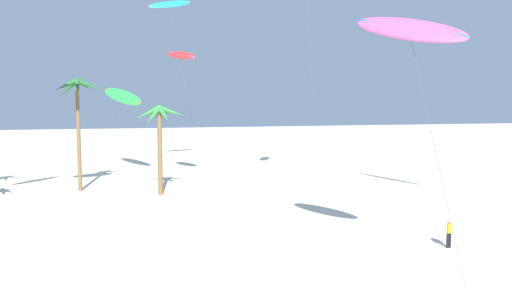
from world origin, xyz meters
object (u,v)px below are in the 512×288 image
at_px(palm_tree_3, 77,98).
at_px(person_near_left, 449,232).
at_px(palm_tree_4, 159,122).
at_px(flying_kite_4, 410,29).
at_px(flying_kite_5, 122,96).
at_px(flying_kite_7, 170,4).
at_px(flying_kite_6, 181,55).

height_order(palm_tree_3, person_near_left, palm_tree_3).
bearing_deg(palm_tree_3, palm_tree_4, -28.21).
distance_m(flying_kite_4, flying_kite_5, 39.76).
xyz_separation_m(flying_kite_4, flying_kite_5, (-13.79, 37.19, -2.67)).
relative_size(palm_tree_3, flying_kite_4, 0.82).
distance_m(flying_kite_4, flying_kite_7, 40.04).
relative_size(flying_kite_5, flying_kite_6, 0.84).
height_order(palm_tree_4, flying_kite_7, flying_kite_7).
xyz_separation_m(flying_kite_4, flying_kite_7, (-8.12, 38.35, 8.16)).
bearing_deg(palm_tree_4, flying_kite_4, -66.10).
bearing_deg(person_near_left, flying_kite_5, 119.16).
bearing_deg(flying_kite_7, flying_kite_4, -78.04).
distance_m(palm_tree_4, person_near_left, 25.62).
height_order(flying_kite_6, person_near_left, flying_kite_6).
bearing_deg(person_near_left, flying_kite_7, 110.66).
relative_size(palm_tree_4, flying_kite_4, 0.62).
xyz_separation_m(flying_kite_5, flying_kite_6, (6.04, -8.89, 3.98)).
relative_size(palm_tree_4, person_near_left, 4.88).
relative_size(flying_kite_5, flying_kite_7, 0.56).
height_order(palm_tree_3, flying_kite_4, flying_kite_4).
xyz_separation_m(palm_tree_4, flying_kite_4, (10.28, -23.19, 5.09)).
bearing_deg(flying_kite_7, flying_kite_6, -87.85).
height_order(palm_tree_4, person_near_left, palm_tree_4).
bearing_deg(flying_kite_6, flying_kite_5, 124.20).
height_order(flying_kite_4, person_near_left, flying_kite_4).
bearing_deg(flying_kite_6, person_near_left, -62.78).
xyz_separation_m(palm_tree_4, flying_kite_5, (-3.51, 14.01, 2.42)).
bearing_deg(flying_kite_7, palm_tree_3, -129.56).
bearing_deg(palm_tree_4, palm_tree_3, 151.79).
bearing_deg(flying_kite_4, person_near_left, 34.30).
xyz_separation_m(flying_kite_5, flying_kite_7, (5.67, 1.16, 10.83)).
xyz_separation_m(palm_tree_3, flying_kite_5, (3.68, 10.15, 0.33)).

